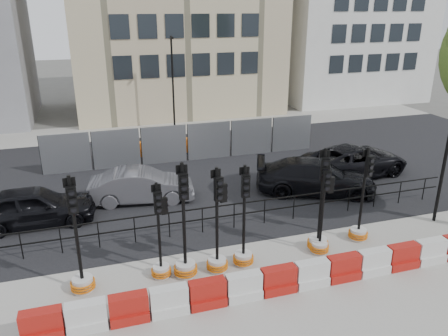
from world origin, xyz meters
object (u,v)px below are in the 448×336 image
object	(u,v)px
traffic_signal_d	(218,248)
car_c	(316,177)
car_a	(33,206)
traffic_signal_a	(81,269)
traffic_signal_h	(360,222)

from	to	relation	value
traffic_signal_d	car_c	distance (m)	7.36
car_a	car_c	size ratio (longest dim) A/B	0.79
traffic_signal_a	car_a	size ratio (longest dim) A/B	0.81
traffic_signal_a	traffic_signal_d	world-z (taller)	traffic_signal_a
car_c	traffic_signal_d	bearing A→B (deg)	150.09
traffic_signal_a	traffic_signal_h	size ratio (longest dim) A/B	1.05
car_c	traffic_signal_h	bearing A→B (deg)	-165.29
car_a	traffic_signal_a	bearing A→B (deg)	-161.26
traffic_signal_a	traffic_signal_d	bearing A→B (deg)	-9.70
traffic_signal_d	traffic_signal_a	bearing A→B (deg)	168.38
traffic_signal_a	car_a	world-z (taller)	traffic_signal_a
traffic_signal_h	car_c	xyz separation A→B (m)	(0.53, 4.16, 0.05)
car_c	traffic_signal_a	bearing A→B (deg)	136.16
traffic_signal_d	car_c	world-z (taller)	traffic_signal_d
traffic_signal_h	car_a	xyz separation A→B (m)	(-10.93, 4.57, 0.04)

